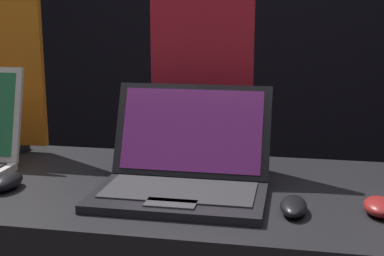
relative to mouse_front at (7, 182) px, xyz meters
name	(u,v)px	position (x,y,z in m)	size (l,w,h in m)	color
wall_back	(251,2)	(0.44, 1.77, 0.46)	(8.00, 0.05, 2.80)	black
mouse_front	(7,182)	(0.00, 0.00, 0.00)	(0.06, 0.11, 0.04)	black
laptop_middle	(184,169)	(0.43, 0.06, 0.04)	(0.40, 0.34, 0.24)	black
mouse_middle	(293,206)	(0.69, -0.03, 0.00)	(0.06, 0.12, 0.03)	black
promo_stand_middle	(202,80)	(0.43, 0.31, 0.22)	(0.29, 0.07, 0.51)	black
mouse_back	(380,207)	(0.88, 0.00, 0.00)	(0.07, 0.10, 0.04)	maroon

